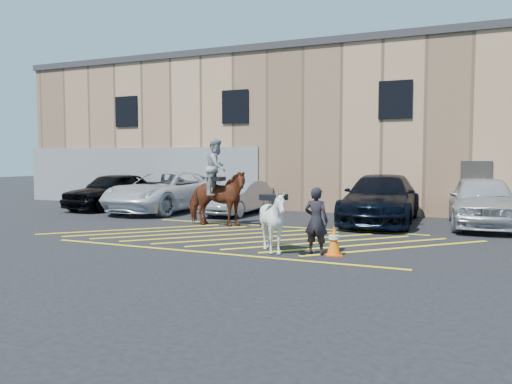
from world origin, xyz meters
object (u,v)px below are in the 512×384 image
at_px(car_silver_sedan, 238,198).
at_px(traffic_cone, 334,240).
at_px(car_blue_suv, 381,199).
at_px(saddled_white, 274,221).
at_px(handler, 316,221).
at_px(car_white_suv, 482,201).
at_px(car_white_pickup, 166,191).
at_px(mounted_bay, 217,191).
at_px(car_black_suv, 113,191).

relative_size(car_silver_sedan, traffic_cone, 5.68).
distance_m(car_blue_suv, saddled_white, 6.96).
bearing_deg(handler, car_white_suv, -114.75).
height_order(car_white_pickup, mounted_bay, mounted_bay).
bearing_deg(car_white_suv, handler, -122.56).
distance_m(car_white_pickup, car_silver_sedan, 3.35).
bearing_deg(car_white_pickup, car_silver_sedan, 7.78).
xyz_separation_m(car_white_pickup, car_silver_sedan, (3.33, 0.28, -0.18)).
xyz_separation_m(saddled_white, traffic_cone, (1.43, 0.28, -0.41)).
distance_m(car_silver_sedan, handler, 8.77).
distance_m(car_silver_sedan, car_white_suv, 9.12).
relative_size(car_blue_suv, saddled_white, 3.82).
bearing_deg(handler, saddled_white, 19.04).
bearing_deg(traffic_cone, car_silver_sedan, 129.92).
bearing_deg(car_blue_suv, handler, -95.76).
height_order(car_black_suv, mounted_bay, mounted_bay).
relative_size(car_blue_suv, handler, 3.61).
bearing_deg(car_white_pickup, handler, -34.54).
bearing_deg(traffic_cone, car_blue_suv, 89.77).
xyz_separation_m(car_white_suv, saddled_white, (-4.76, -7.02, -0.10)).
height_order(car_blue_suv, traffic_cone, car_blue_suv).
xyz_separation_m(car_white_pickup, car_white_suv, (12.45, 0.10, 0.01)).
distance_m(car_white_pickup, handler, 10.95).
bearing_deg(saddled_white, traffic_cone, 11.03).
xyz_separation_m(handler, saddled_white, (-0.99, -0.26, -0.04)).
xyz_separation_m(car_black_suv, car_silver_sedan, (6.15, 0.30, -0.14)).
height_order(car_black_suv, traffic_cone, car_black_suv).
distance_m(car_white_suv, mounted_bay, 8.92).
height_order(mounted_bay, traffic_cone, mounted_bay).
height_order(car_silver_sedan, mounted_bay, mounted_bay).
height_order(car_blue_suv, handler, car_blue_suv).
relative_size(car_silver_sedan, saddled_white, 2.70).
relative_size(car_white_pickup, mounted_bay, 2.09).
bearing_deg(car_blue_suv, car_white_suv, 2.08).
bearing_deg(traffic_cone, mounted_bay, 145.21).
bearing_deg(car_black_suv, saddled_white, -28.52).
relative_size(mounted_bay, traffic_cone, 4.05).
height_order(car_black_suv, saddled_white, car_black_suv).
height_order(car_black_suv, car_blue_suv, car_blue_suv).
height_order(car_black_suv, car_white_pickup, car_white_pickup).
relative_size(car_silver_sedan, car_blue_suv, 0.71).
xyz_separation_m(car_white_pickup, car_blue_suv, (9.15, -0.12, -0.01)).
bearing_deg(saddled_white, car_white_pickup, 138.04).
bearing_deg(mounted_bay, traffic_cone, -34.79).
bearing_deg(car_white_suv, car_silver_sedan, 175.41).
relative_size(car_blue_suv, traffic_cone, 8.04).
bearing_deg(traffic_cone, car_white_suv, 63.73).
xyz_separation_m(car_black_suv, mounted_bay, (6.99, -3.18, 0.37)).
relative_size(car_silver_sedan, handler, 2.55).
bearing_deg(car_white_suv, car_white_pickup, 177.01).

